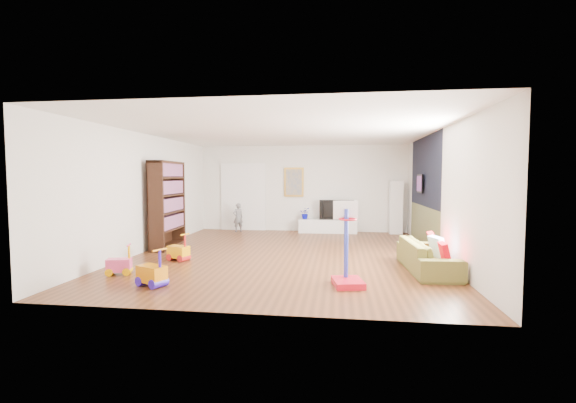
# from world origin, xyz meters

# --- Properties ---
(floor) EXTENTS (6.50, 7.50, 0.00)m
(floor) POSITION_xyz_m (0.00, 0.00, 0.00)
(floor) COLOR brown
(floor) RESTS_ON ground
(ceiling) EXTENTS (6.50, 7.50, 0.00)m
(ceiling) POSITION_xyz_m (0.00, 0.00, 2.70)
(ceiling) COLOR white
(ceiling) RESTS_ON ground
(wall_back) EXTENTS (6.50, 0.00, 2.70)m
(wall_back) POSITION_xyz_m (0.00, 3.75, 1.35)
(wall_back) COLOR silver
(wall_back) RESTS_ON ground
(wall_front) EXTENTS (6.50, 0.00, 2.70)m
(wall_front) POSITION_xyz_m (0.00, -3.75, 1.35)
(wall_front) COLOR white
(wall_front) RESTS_ON ground
(wall_left) EXTENTS (0.00, 7.50, 2.70)m
(wall_left) POSITION_xyz_m (-3.25, 0.00, 1.35)
(wall_left) COLOR white
(wall_left) RESTS_ON ground
(wall_right) EXTENTS (0.00, 7.50, 2.70)m
(wall_right) POSITION_xyz_m (3.25, 0.00, 1.35)
(wall_right) COLOR silver
(wall_right) RESTS_ON ground
(navy_accent) EXTENTS (0.01, 3.20, 1.70)m
(navy_accent) POSITION_xyz_m (3.23, 1.40, 1.85)
(navy_accent) COLOR black
(navy_accent) RESTS_ON wall_right
(olive_wainscot) EXTENTS (0.01, 3.20, 1.00)m
(olive_wainscot) POSITION_xyz_m (3.23, 1.40, 0.50)
(olive_wainscot) COLOR brown
(olive_wainscot) RESTS_ON wall_right
(doorway) EXTENTS (1.45, 0.06, 2.10)m
(doorway) POSITION_xyz_m (-1.90, 3.71, 1.05)
(doorway) COLOR white
(doorway) RESTS_ON ground
(painting_back) EXTENTS (0.62, 0.06, 0.92)m
(painting_back) POSITION_xyz_m (-0.25, 3.71, 1.55)
(painting_back) COLOR gold
(painting_back) RESTS_ON wall_back
(artwork_right) EXTENTS (0.04, 0.56, 0.46)m
(artwork_right) POSITION_xyz_m (3.17, 1.60, 1.55)
(artwork_right) COLOR #7F3F8C
(artwork_right) RESTS_ON wall_right
(media_console) EXTENTS (1.78, 0.47, 0.41)m
(media_console) POSITION_xyz_m (0.83, 3.45, 0.21)
(media_console) COLOR silver
(media_console) RESTS_ON ground
(tall_cabinet) EXTENTS (0.37, 0.37, 1.59)m
(tall_cabinet) POSITION_xyz_m (2.87, 3.51, 0.80)
(tall_cabinet) COLOR white
(tall_cabinet) RESTS_ON ground
(bookshelf) EXTENTS (0.45, 1.45, 2.09)m
(bookshelf) POSITION_xyz_m (-2.98, 0.50, 1.05)
(bookshelf) COLOR black
(bookshelf) RESTS_ON ground
(sofa) EXTENTS (0.84, 1.92, 0.55)m
(sofa) POSITION_xyz_m (2.78, -1.14, 0.27)
(sofa) COLOR brown
(sofa) RESTS_ON ground
(basketball_hoop) EXTENTS (0.56, 0.64, 1.34)m
(basketball_hoop) POSITION_xyz_m (1.32, -2.32, 0.67)
(basketball_hoop) COLOR red
(basketball_hoop) RESTS_ON ground
(ride_on_yellow) EXTENTS (0.49, 0.39, 0.56)m
(ride_on_yellow) POSITION_xyz_m (-2.10, -0.91, 0.28)
(ride_on_yellow) COLOR #F4A203
(ride_on_yellow) RESTS_ON ground
(ride_on_orange) EXTENTS (0.53, 0.45, 0.61)m
(ride_on_orange) POSITION_xyz_m (-1.75, -2.73, 0.30)
(ride_on_orange) COLOR orange
(ride_on_orange) RESTS_ON ground
(ride_on_pink) EXTENTS (0.45, 0.35, 0.53)m
(ride_on_pink) POSITION_xyz_m (-2.66, -2.14, 0.27)
(ride_on_pink) COLOR #EE4682
(ride_on_pink) RESTS_ON ground
(child) EXTENTS (0.39, 0.37, 0.89)m
(child) POSITION_xyz_m (-1.96, 3.29, 0.45)
(child) COLOR slate
(child) RESTS_ON ground
(tv) EXTENTS (1.05, 0.24, 0.60)m
(tv) POSITION_xyz_m (1.09, 3.49, 0.71)
(tv) COLOR black
(tv) RESTS_ON media_console
(vase_plant) EXTENTS (0.32, 0.28, 0.35)m
(vase_plant) POSITION_xyz_m (0.13, 3.47, 0.59)
(vase_plant) COLOR #050797
(vase_plant) RESTS_ON media_console
(pillow_left) EXTENTS (0.11, 0.36, 0.36)m
(pillow_left) POSITION_xyz_m (2.94, -1.69, 0.43)
(pillow_left) COLOR red
(pillow_left) RESTS_ON sofa
(pillow_center) EXTENTS (0.21, 0.41, 0.40)m
(pillow_center) POSITION_xyz_m (2.96, -1.12, 0.43)
(pillow_center) COLOR white
(pillow_center) RESTS_ON sofa
(pillow_right) EXTENTS (0.16, 0.42, 0.41)m
(pillow_right) POSITION_xyz_m (2.98, -0.63, 0.43)
(pillow_right) COLOR red
(pillow_right) RESTS_ON sofa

